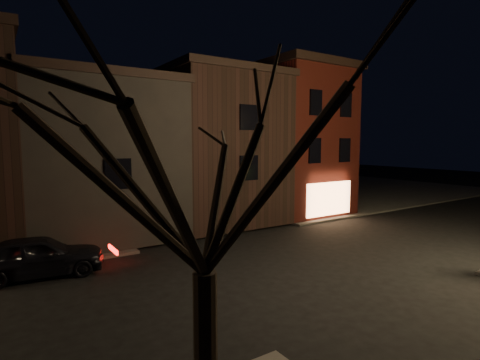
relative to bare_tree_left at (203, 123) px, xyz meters
name	(u,v)px	position (x,y,z in m)	size (l,w,h in m)	color
ground	(293,263)	(8.00, 7.00, -5.43)	(120.00, 120.00, 0.00)	black
sidewalk_far_right	(307,186)	(28.00, 27.00, -5.37)	(30.00, 30.00, 0.12)	#2D2B28
corner_building	(290,139)	(16.00, 16.47, -0.03)	(6.50, 8.50, 10.50)	#46120C
row_building_a	(206,147)	(9.50, 17.50, -0.60)	(7.30, 10.30, 9.40)	black
row_building_b	(93,157)	(2.25, 17.50, -1.10)	(7.80, 10.30, 8.40)	black
bare_tree_left	(203,123)	(0.00, 0.00, 0.00)	(5.60, 5.60, 7.50)	black
parked_car_a	(38,256)	(-1.22, 11.24, -4.63)	(1.90, 4.72, 1.61)	black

